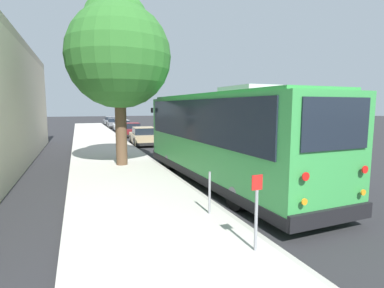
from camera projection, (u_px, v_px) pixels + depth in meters
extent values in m
plane|color=#28282B|center=(212.00, 178.00, 11.92)|extent=(160.00, 160.00, 0.00)
cube|color=beige|center=(125.00, 184.00, 10.70)|extent=(80.00, 3.82, 0.15)
cube|color=#AAA69D|center=(178.00, 179.00, 11.40)|extent=(80.00, 0.14, 0.15)
cube|color=green|center=(222.00, 137.00, 10.98)|extent=(10.06, 2.74, 2.93)
cube|color=black|center=(222.00, 172.00, 11.15)|extent=(10.11, 2.79, 0.28)
cube|color=black|center=(222.00, 119.00, 10.90)|extent=(9.25, 2.79, 1.40)
cube|color=black|center=(176.00, 116.00, 15.49)|extent=(0.10, 2.09, 1.47)
cube|color=black|center=(337.00, 124.00, 6.31)|extent=(0.10, 1.91, 1.12)
cube|color=black|center=(176.00, 102.00, 15.40)|extent=(0.10, 1.72, 0.22)
cube|color=green|center=(223.00, 96.00, 10.80)|extent=(9.44, 2.49, 0.10)
cube|color=silver|center=(251.00, 90.00, 9.15)|extent=(1.88, 1.41, 0.20)
cube|color=black|center=(176.00, 152.00, 15.75)|extent=(0.19, 2.41, 0.36)
cube|color=black|center=(332.00, 217.00, 6.54)|extent=(0.19, 2.41, 0.36)
cylinder|color=red|center=(306.00, 177.00, 6.04)|extent=(0.04, 0.18, 0.18)
cylinder|color=orange|center=(304.00, 202.00, 6.10)|extent=(0.03, 0.14, 0.14)
cylinder|color=red|center=(365.00, 170.00, 6.70)|extent=(0.04, 0.18, 0.18)
cylinder|color=orange|center=(363.00, 192.00, 6.77)|extent=(0.03, 0.14, 0.14)
cube|color=white|center=(161.00, 150.00, 15.47)|extent=(0.05, 0.32, 0.18)
cube|color=white|center=(189.00, 148.00, 16.08)|extent=(0.05, 0.32, 0.18)
cube|color=black|center=(152.00, 110.00, 14.63)|extent=(0.06, 0.10, 0.24)
cylinder|color=black|center=(170.00, 159.00, 13.44)|extent=(0.93, 0.33, 0.92)
cylinder|color=slate|center=(170.00, 159.00, 13.44)|extent=(0.42, 0.33, 0.41)
cylinder|color=black|center=(211.00, 156.00, 14.24)|extent=(0.93, 0.33, 0.92)
cylinder|color=slate|center=(211.00, 156.00, 14.24)|extent=(0.42, 0.33, 0.41)
cylinder|color=black|center=(237.00, 194.00, 8.18)|extent=(0.93, 0.33, 0.92)
cylinder|color=slate|center=(237.00, 194.00, 8.18)|extent=(0.42, 0.33, 0.41)
cylinder|color=black|center=(297.00, 186.00, 8.98)|extent=(0.93, 0.33, 0.92)
cylinder|color=slate|center=(297.00, 186.00, 8.98)|extent=(0.42, 0.33, 0.41)
cube|color=tan|center=(144.00, 138.00, 22.32)|extent=(4.21, 1.98, 0.63)
cube|color=black|center=(144.00, 131.00, 22.14)|extent=(2.04, 1.61, 0.48)
cube|color=tan|center=(144.00, 128.00, 22.11)|extent=(1.96, 1.57, 0.05)
cube|color=black|center=(140.00, 138.00, 24.31)|extent=(0.18, 1.68, 0.20)
cube|color=black|center=(148.00, 144.00, 20.37)|extent=(0.18, 1.68, 0.20)
cylinder|color=black|center=(131.00, 139.00, 23.33)|extent=(0.66, 0.24, 0.64)
cylinder|color=slate|center=(131.00, 139.00, 23.33)|extent=(0.30, 0.24, 0.29)
cylinder|color=black|center=(151.00, 138.00, 23.80)|extent=(0.66, 0.24, 0.64)
cylinder|color=slate|center=(151.00, 138.00, 23.80)|extent=(0.30, 0.24, 0.29)
cylinder|color=black|center=(135.00, 143.00, 20.87)|extent=(0.66, 0.24, 0.64)
cylinder|color=slate|center=(135.00, 143.00, 20.87)|extent=(0.30, 0.24, 0.29)
cylinder|color=black|center=(158.00, 142.00, 21.34)|extent=(0.66, 0.24, 0.64)
cylinder|color=slate|center=(158.00, 142.00, 21.34)|extent=(0.30, 0.24, 0.29)
cube|color=maroon|center=(131.00, 131.00, 28.74)|extent=(4.37, 1.90, 0.61)
cube|color=black|center=(131.00, 126.00, 28.57)|extent=(2.10, 1.56, 0.48)
cube|color=maroon|center=(131.00, 123.00, 28.54)|extent=(2.02, 1.52, 0.05)
cube|color=black|center=(129.00, 132.00, 30.81)|extent=(0.16, 1.64, 0.20)
cube|color=black|center=(134.00, 135.00, 26.72)|extent=(0.16, 1.64, 0.20)
cylinder|color=black|center=(122.00, 132.00, 29.80)|extent=(0.63, 0.23, 0.62)
cylinder|color=slate|center=(122.00, 132.00, 29.80)|extent=(0.29, 0.23, 0.28)
cylinder|color=black|center=(137.00, 131.00, 30.28)|extent=(0.63, 0.23, 0.62)
cylinder|color=slate|center=(137.00, 131.00, 30.28)|extent=(0.29, 0.23, 0.28)
cylinder|color=black|center=(125.00, 134.00, 27.25)|extent=(0.63, 0.23, 0.62)
cylinder|color=slate|center=(125.00, 134.00, 27.25)|extent=(0.29, 0.23, 0.28)
cylinder|color=black|center=(141.00, 134.00, 27.72)|extent=(0.63, 0.23, 0.62)
cylinder|color=slate|center=(141.00, 134.00, 27.72)|extent=(0.29, 0.23, 0.28)
cube|color=silver|center=(122.00, 127.00, 34.25)|extent=(4.57, 1.78, 0.63)
cube|color=black|center=(122.00, 122.00, 34.07)|extent=(2.18, 1.50, 0.48)
cube|color=silver|center=(122.00, 120.00, 34.04)|extent=(2.09, 1.46, 0.05)
cube|color=black|center=(120.00, 128.00, 36.42)|extent=(0.11, 1.64, 0.20)
cube|color=black|center=(125.00, 130.00, 32.14)|extent=(0.11, 1.64, 0.20)
cylinder|color=black|center=(114.00, 128.00, 35.35)|extent=(0.65, 0.21, 0.64)
cylinder|color=slate|center=(114.00, 128.00, 35.35)|extent=(0.29, 0.23, 0.29)
cylinder|color=black|center=(127.00, 127.00, 35.87)|extent=(0.65, 0.21, 0.64)
cylinder|color=slate|center=(127.00, 127.00, 35.87)|extent=(0.29, 0.23, 0.29)
cylinder|color=black|center=(116.00, 129.00, 32.67)|extent=(0.65, 0.21, 0.64)
cylinder|color=slate|center=(116.00, 129.00, 32.67)|extent=(0.29, 0.23, 0.29)
cylinder|color=black|center=(131.00, 129.00, 33.19)|extent=(0.65, 0.21, 0.64)
cylinder|color=slate|center=(131.00, 129.00, 33.19)|extent=(0.29, 0.23, 0.29)
cube|color=slate|center=(114.00, 124.00, 39.69)|extent=(4.12, 1.80, 0.64)
cube|color=black|center=(114.00, 120.00, 39.52)|extent=(1.97, 1.52, 0.48)
cube|color=slate|center=(114.00, 118.00, 39.49)|extent=(1.89, 1.48, 0.05)
cube|color=black|center=(113.00, 125.00, 41.64)|extent=(0.12, 1.66, 0.20)
cube|color=black|center=(116.00, 127.00, 37.79)|extent=(0.12, 1.66, 0.20)
cylinder|color=black|center=(108.00, 125.00, 40.65)|extent=(0.66, 0.21, 0.65)
cylinder|color=slate|center=(108.00, 125.00, 40.65)|extent=(0.30, 0.23, 0.29)
cylinder|color=black|center=(119.00, 125.00, 41.17)|extent=(0.66, 0.21, 0.65)
cylinder|color=slate|center=(119.00, 125.00, 41.17)|extent=(0.30, 0.23, 0.29)
cylinder|color=black|center=(109.00, 126.00, 38.24)|extent=(0.66, 0.21, 0.65)
cylinder|color=slate|center=(109.00, 126.00, 38.24)|extent=(0.30, 0.23, 0.29)
cylinder|color=black|center=(121.00, 126.00, 38.76)|extent=(0.66, 0.21, 0.65)
cylinder|color=slate|center=(121.00, 126.00, 38.76)|extent=(0.30, 0.23, 0.29)
cube|color=#A8AAAF|center=(111.00, 122.00, 45.31)|extent=(4.26, 1.97, 0.62)
cube|color=black|center=(111.00, 118.00, 45.15)|extent=(2.06, 1.61, 0.48)
cube|color=#A8AAAF|center=(111.00, 117.00, 45.12)|extent=(1.98, 1.57, 0.05)
cube|color=black|center=(109.00, 123.00, 47.25)|extent=(0.17, 1.69, 0.20)
cube|color=black|center=(113.00, 124.00, 43.43)|extent=(0.17, 1.69, 0.20)
cylinder|color=black|center=(104.00, 123.00, 46.20)|extent=(0.64, 0.23, 0.63)
cylinder|color=slate|center=(104.00, 123.00, 46.20)|extent=(0.30, 0.24, 0.28)
cylinder|color=black|center=(115.00, 123.00, 46.85)|extent=(0.64, 0.23, 0.63)
cylinder|color=slate|center=(115.00, 123.00, 46.85)|extent=(0.30, 0.24, 0.28)
cylinder|color=black|center=(107.00, 124.00, 43.82)|extent=(0.64, 0.23, 0.63)
cylinder|color=slate|center=(107.00, 124.00, 43.82)|extent=(0.30, 0.24, 0.28)
cylinder|color=black|center=(118.00, 123.00, 44.46)|extent=(0.64, 0.23, 0.63)
cylinder|color=slate|center=(118.00, 123.00, 44.46)|extent=(0.30, 0.24, 0.28)
cylinder|color=brown|center=(121.00, 129.00, 13.67)|extent=(0.51, 0.51, 3.28)
sphere|color=#2D6B28|center=(119.00, 56.00, 13.27)|extent=(4.61, 4.61, 4.61)
sphere|color=#31732C|center=(116.00, 24.00, 13.61)|extent=(3.00, 3.00, 3.00)
cylinder|color=gray|center=(256.00, 220.00, 5.53)|extent=(0.06, 0.06, 1.16)
cube|color=red|center=(257.00, 182.00, 5.44)|extent=(0.02, 0.22, 0.28)
cylinder|color=gray|center=(210.00, 193.00, 7.48)|extent=(0.06, 0.06, 1.07)
cube|color=#BAAD93|center=(16.00, 38.00, 13.23)|extent=(20.88, 0.30, 0.40)
cube|color=silver|center=(322.00, 180.00, 11.52)|extent=(2.40, 0.14, 0.01)
cube|color=silver|center=(242.00, 156.00, 17.08)|extent=(2.40, 0.14, 0.01)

